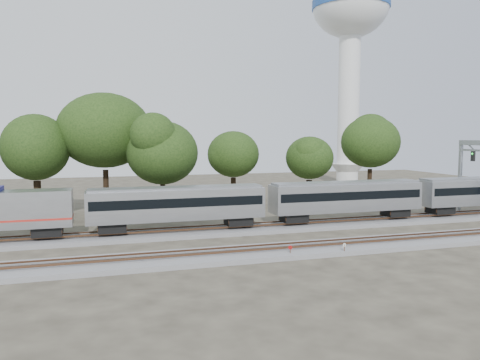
{
  "coord_description": "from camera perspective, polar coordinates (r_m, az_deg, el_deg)",
  "views": [
    {
      "loc": [
        -8.26,
        -40.54,
        9.97
      ],
      "look_at": [
        5.47,
        5.0,
        5.54
      ],
      "focal_mm": 35.0,
      "sensor_mm": 36.0,
      "label": 1
    }
  ],
  "objects": [
    {
      "name": "ground",
      "position": [
        42.56,
        -5.16,
        -8.24
      ],
      "size": [
        160.0,
        160.0,
        0.0
      ],
      "primitive_type": "plane",
      "color": "#383328",
      "rests_on": "ground"
    },
    {
      "name": "track_far",
      "position": [
        48.27,
        -6.61,
        -6.38
      ],
      "size": [
        160.0,
        5.0,
        0.73
      ],
      "color": "slate",
      "rests_on": "ground"
    },
    {
      "name": "track_near",
      "position": [
        38.72,
        -3.96,
        -9.29
      ],
      "size": [
        160.0,
        5.0,
        0.73
      ],
      "color": "slate",
      "rests_on": "ground"
    },
    {
      "name": "train",
      "position": [
        59.39,
        21.03,
        -1.52
      ],
      "size": [
        111.32,
        3.18,
        4.69
      ],
      "color": "#B7BABF",
      "rests_on": "ground"
    },
    {
      "name": "switch_stand_red",
      "position": [
        39.1,
        6.15,
        -8.48
      ],
      "size": [
        0.31,
        0.15,
        1.03
      ],
      "rotation": [
        0.0,
        0.0,
        -0.4
      ],
      "color": "#512D19",
      "rests_on": "ground"
    },
    {
      "name": "switch_stand_white",
      "position": [
        40.45,
        12.61,
        -8.06
      ],
      "size": [
        0.34,
        0.13,
        1.09
      ],
      "rotation": [
        0.0,
        0.0,
        0.31
      ],
      "color": "#512D19",
      "rests_on": "ground"
    },
    {
      "name": "switch_lever",
      "position": [
        39.34,
        5.84,
        -9.16
      ],
      "size": [
        0.56,
        0.42,
        0.3
      ],
      "primitive_type": "cube",
      "rotation": [
        0.0,
        0.0,
        -0.28
      ],
      "color": "#512D19",
      "rests_on": "ground"
    },
    {
      "name": "water_tower",
      "position": [
        101.78,
        13.3,
        17.55
      ],
      "size": [
        15.49,
        15.49,
        42.88
      ],
      "color": "silver",
      "rests_on": "ground"
    },
    {
      "name": "tree_2",
      "position": [
        60.68,
        -23.64,
        3.66
      ],
      "size": [
        8.84,
        8.84,
        12.46
      ],
      "color": "black",
      "rests_on": "ground"
    },
    {
      "name": "tree_3",
      "position": [
        61.26,
        -16.19,
        5.81
      ],
      "size": [
        10.89,
        10.89,
        15.36
      ],
      "color": "black",
      "rests_on": "ground"
    },
    {
      "name": "tree_4",
      "position": [
        57.61,
        -9.46,
        3.28
      ],
      "size": [
        8.13,
        8.13,
        11.46
      ],
      "color": "black",
      "rests_on": "ground"
    },
    {
      "name": "tree_5",
      "position": [
        68.04,
        -0.82,
        3.14
      ],
      "size": [
        7.52,
        7.52,
        10.61
      ],
      "color": "black",
      "rests_on": "ground"
    },
    {
      "name": "tree_6",
      "position": [
        67.63,
        8.46,
        2.66
      ],
      "size": [
        7.04,
        7.04,
        9.92
      ],
      "color": "black",
      "rests_on": "ground"
    },
    {
      "name": "tree_7",
      "position": [
        75.73,
        15.63,
        4.46
      ],
      "size": [
        9.25,
        9.25,
        13.05
      ],
      "color": "black",
      "rests_on": "ground"
    }
  ]
}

